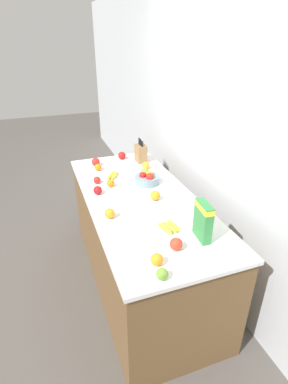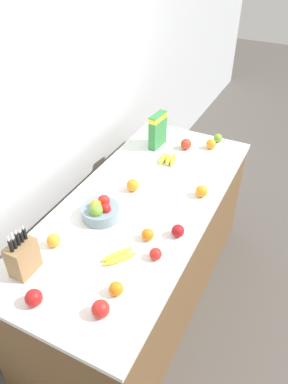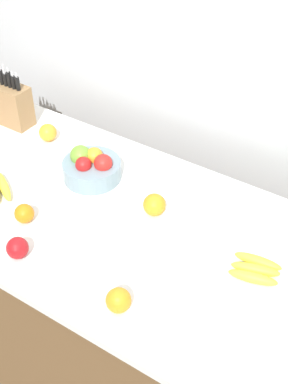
{
  "view_description": "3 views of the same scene",
  "coord_description": "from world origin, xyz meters",
  "px_view_note": "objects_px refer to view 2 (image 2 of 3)",
  "views": [
    {
      "loc": [
        2.03,
        -0.7,
        2.06
      ],
      "look_at": [
        0.07,
        0.01,
        0.96
      ],
      "focal_mm": 28.0,
      "sensor_mm": 36.0,
      "label": 1
    },
    {
      "loc": [
        -1.57,
        -0.81,
        2.32
      ],
      "look_at": [
        -0.02,
        -0.04,
        0.99
      ],
      "focal_mm": 35.0,
      "sensor_mm": 36.0,
      "label": 2
    },
    {
      "loc": [
        0.83,
        -1.09,
        2.14
      ],
      "look_at": [
        0.07,
        0.06,
        1.0
      ],
      "focal_mm": 50.0,
      "sensor_mm": 36.0,
      "label": 3
    }
  ],
  "objects_px": {
    "apple_front": "(218,138)",
    "banana_bunch_left": "(119,257)",
    "apple_leftmost": "(101,309)",
    "orange_front_center": "(201,191)",
    "apple_middle": "(186,144)",
    "orange_mid_right": "(148,235)",
    "orange_by_cereal": "(116,289)",
    "knife_block": "(23,257)",
    "orange_front_right": "(133,185)",
    "apple_rightmost": "(156,254)",
    "orange_front_left": "(53,240)",
    "orange_back_center": "(211,144)",
    "fruit_bowl": "(100,211)",
    "banana_bunch_right": "(168,159)",
    "apple_near_bananas": "(34,298)",
    "cereal_box": "(158,129)",
    "apple_by_knife_block": "(178,231)"
  },
  "relations": [
    {
      "from": "apple_near_bananas",
      "to": "apple_rightmost",
      "type": "bearing_deg",
      "value": -37.08
    },
    {
      "from": "knife_block",
      "to": "orange_mid_right",
      "type": "relative_size",
      "value": 4.04
    },
    {
      "from": "banana_bunch_left",
      "to": "apple_leftmost",
      "type": "xyz_separation_m",
      "value": [
        -0.32,
        -0.09,
        0.02
      ]
    },
    {
      "from": "banana_bunch_left",
      "to": "orange_mid_right",
      "type": "bearing_deg",
      "value": -19.64
    },
    {
      "from": "knife_block",
      "to": "orange_mid_right",
      "type": "distance_m",
      "value": 0.64
    },
    {
      "from": "apple_middle",
      "to": "orange_mid_right",
      "type": "bearing_deg",
      "value": -170.39
    },
    {
      "from": "apple_leftmost",
      "to": "orange_front_right",
      "type": "xyz_separation_m",
      "value": [
        0.87,
        0.3,
        -0.0
      ]
    },
    {
      "from": "apple_front",
      "to": "orange_front_center",
      "type": "bearing_deg",
      "value": -170.5
    },
    {
      "from": "banana_bunch_left",
      "to": "orange_front_center",
      "type": "xyz_separation_m",
      "value": [
        0.68,
        -0.2,
        0.02
      ]
    },
    {
      "from": "banana_bunch_left",
      "to": "apple_front",
      "type": "bearing_deg",
      "value": -3.46
    },
    {
      "from": "orange_back_center",
      "to": "apple_rightmost",
      "type": "bearing_deg",
      "value": -175.14
    },
    {
      "from": "knife_block",
      "to": "orange_front_right",
      "type": "bearing_deg",
      "value": -11.33
    },
    {
      "from": "orange_by_cereal",
      "to": "orange_front_center",
      "type": "relative_size",
      "value": 0.91
    },
    {
      "from": "banana_bunch_left",
      "to": "apple_rightmost",
      "type": "relative_size",
      "value": 2.91
    },
    {
      "from": "banana_bunch_right",
      "to": "orange_front_left",
      "type": "xyz_separation_m",
      "value": [
        -1.03,
        0.21,
        0.02
      ]
    },
    {
      "from": "banana_bunch_left",
      "to": "apple_middle",
      "type": "distance_m",
      "value": 1.17
    },
    {
      "from": "apple_middle",
      "to": "orange_back_center",
      "type": "bearing_deg",
      "value": -61.41
    },
    {
      "from": "apple_middle",
      "to": "apple_rightmost",
      "type": "height_order",
      "value": "apple_middle"
    },
    {
      "from": "fruit_bowl",
      "to": "apple_middle",
      "type": "xyz_separation_m",
      "value": [
        0.94,
        -0.16,
        -0.01
      ]
    },
    {
      "from": "apple_rightmost",
      "to": "orange_front_left",
      "type": "relative_size",
      "value": 0.87
    },
    {
      "from": "fruit_bowl",
      "to": "banana_bunch_right",
      "type": "xyz_separation_m",
      "value": [
        0.72,
        -0.11,
        -0.03
      ]
    },
    {
      "from": "knife_block",
      "to": "apple_leftmost",
      "type": "xyz_separation_m",
      "value": [
        -0.05,
        -0.47,
        -0.05
      ]
    },
    {
      "from": "orange_back_center",
      "to": "orange_front_right",
      "type": "bearing_deg",
      "value": 158.91
    },
    {
      "from": "fruit_bowl",
      "to": "orange_mid_right",
      "type": "xyz_separation_m",
      "value": [
        -0.04,
        -0.32,
        -0.01
      ]
    },
    {
      "from": "banana_bunch_right",
      "to": "apple_front",
      "type": "bearing_deg",
      "value": -28.69
    },
    {
      "from": "apple_front",
      "to": "orange_back_center",
      "type": "xyz_separation_m",
      "value": [
        -0.12,
        0.02,
        0.0
      ]
    },
    {
      "from": "orange_mid_right",
      "to": "orange_front_center",
      "type": "bearing_deg",
      "value": -14.88
    },
    {
      "from": "orange_front_left",
      "to": "orange_mid_right",
      "type": "xyz_separation_m",
      "value": [
        0.26,
        -0.42,
        -0.0
      ]
    },
    {
      "from": "cereal_box",
      "to": "apple_by_knife_block",
      "type": "height_order",
      "value": "cereal_box"
    },
    {
      "from": "apple_near_bananas",
      "to": "banana_bunch_right",
      "type": "bearing_deg",
      "value": -2.5
    },
    {
      "from": "fruit_bowl",
      "to": "apple_leftmost",
      "type": "bearing_deg",
      "value": -148.06
    },
    {
      "from": "banana_bunch_right",
      "to": "apple_middle",
      "type": "xyz_separation_m",
      "value": [
        0.21,
        -0.05,
        0.02
      ]
    },
    {
      "from": "apple_front",
      "to": "orange_mid_right",
      "type": "relative_size",
      "value": 0.99
    },
    {
      "from": "orange_front_right",
      "to": "orange_front_center",
      "type": "distance_m",
      "value": 0.43
    },
    {
      "from": "apple_middle",
      "to": "orange_mid_right",
      "type": "xyz_separation_m",
      "value": [
        -0.98,
        -0.17,
        -0.01
      ]
    },
    {
      "from": "banana_bunch_left",
      "to": "orange_front_right",
      "type": "height_order",
      "value": "orange_front_right"
    },
    {
      "from": "orange_front_left",
      "to": "cereal_box",
      "type": "bearing_deg",
      "value": -2.35
    },
    {
      "from": "fruit_bowl",
      "to": "orange_front_right",
      "type": "relative_size",
      "value": 2.74
    },
    {
      "from": "apple_front",
      "to": "orange_front_center",
      "type": "xyz_separation_m",
      "value": [
        -0.69,
        -0.12,
        0.0
      ]
    },
    {
      "from": "banana_bunch_left",
      "to": "apple_middle",
      "type": "relative_size",
      "value": 2.32
    },
    {
      "from": "orange_front_right",
      "to": "orange_back_center",
      "type": "xyz_separation_m",
      "value": [
        0.71,
        -0.28,
        -0.0
      ]
    },
    {
      "from": "orange_front_right",
      "to": "orange_front_left",
      "type": "xyz_separation_m",
      "value": [
        -0.62,
        0.14,
        -0.0
      ]
    },
    {
      "from": "knife_block",
      "to": "apple_middle",
      "type": "relative_size",
      "value": 3.41
    },
    {
      "from": "apple_leftmost",
      "to": "orange_front_center",
      "type": "bearing_deg",
      "value": -6.01
    },
    {
      "from": "apple_front",
      "to": "banana_bunch_left",
      "type": "bearing_deg",
      "value": 176.54
    },
    {
      "from": "banana_bunch_right",
      "to": "apple_by_knife_block",
      "type": "distance_m",
      "value": 0.75
    },
    {
      "from": "banana_bunch_left",
      "to": "orange_front_center",
      "type": "relative_size",
      "value": 2.48
    },
    {
      "from": "apple_leftmost",
      "to": "apple_middle",
      "type": "bearing_deg",
      "value": 7.24
    },
    {
      "from": "apple_middle",
      "to": "orange_back_center",
      "type": "xyz_separation_m",
      "value": [
        0.09,
        -0.16,
        -0.0
      ]
    },
    {
      "from": "apple_middle",
      "to": "orange_by_cereal",
      "type": "distance_m",
      "value": 1.38
    }
  ]
}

